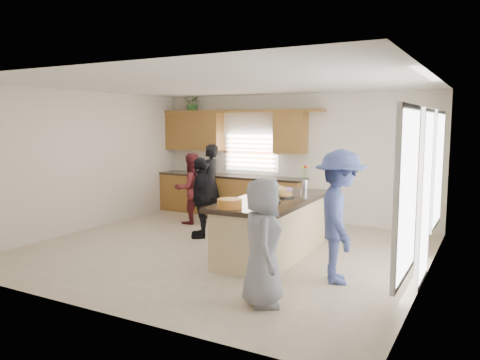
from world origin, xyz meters
The scene contains 18 objects.
floor centered at (0.00, 0.00, 0.00)m, with size 6.50×6.50×0.00m, color beige.
room_shell centered at (0.00, 0.00, 1.90)m, with size 6.52×6.02×2.81m.
back_cabinetry centered at (-1.47, 2.73, 0.91)m, with size 4.08×0.66×2.46m.
right_wall_glazing centered at (3.22, -0.13, 1.34)m, with size 0.06×4.00×2.25m.
island centered at (0.90, 0.10, 0.45)m, with size 1.21×2.73×0.95m.
platter_front centered at (0.96, -0.28, 0.98)m, with size 0.43×0.43×0.17m.
platter_mid centered at (0.98, 0.28, 0.98)m, with size 0.40×0.40×0.16m.
platter_back centered at (0.65, 0.80, 0.98)m, with size 0.40×0.40×0.16m.
salad_bowl centered at (0.72, -1.02, 1.02)m, with size 0.36×0.36×0.13m.
clear_cup centered at (1.14, -1.02, 1.00)m, with size 0.09×0.09×0.10m, color white.
plate_stack centered at (0.77, 0.95, 0.98)m, with size 0.21×0.21×0.05m, color #C591D4.
flower_vase centered at (0.96, 1.35, 1.18)m, with size 0.14×0.14×0.44m.
potted_plant centered at (-2.53, 2.82, 2.64)m, with size 0.43×0.37×0.48m, color #386F2C.
woman_left_back centered at (-1.67, 2.23, 0.84)m, with size 0.61×0.40×1.68m, color black.
woman_left_mid centered at (-1.69, 1.47, 0.76)m, with size 0.74×0.58×1.52m, color #591A1E.
woman_left_front centered at (-0.82, 0.55, 0.76)m, with size 0.89×0.37×1.53m, color black.
woman_right_back centered at (2.23, -0.66, 0.91)m, with size 1.17×0.67×1.82m, color #3C4983.
woman_right_front centered at (1.67, -1.89, 0.76)m, with size 0.75×0.49×1.53m, color slate.
Camera 1 is at (4.02, -6.74, 2.16)m, focal length 35.00 mm.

